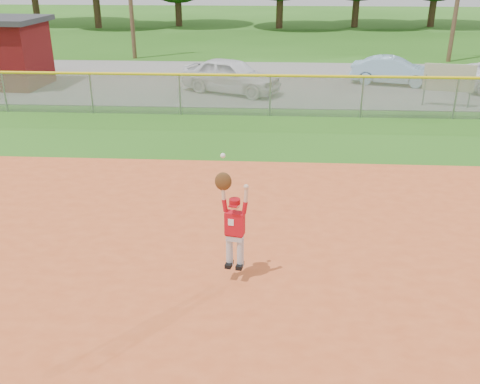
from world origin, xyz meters
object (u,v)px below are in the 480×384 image
car_blue (393,71)px  ballplayer (233,222)px  car_white_a (231,75)px  utility_shed (1,52)px  sponsor_sign (449,79)px

car_blue → ballplayer: size_ratio=1.76×
car_white_a → ballplayer: (1.14, -14.67, 0.43)m
car_blue → utility_shed: bearing=109.7°
car_blue → utility_shed: size_ratio=0.88×
utility_shed → sponsor_sign: utility_shed is taller
car_white_a → sponsor_sign: size_ratio=2.31×
car_blue → ballplayer: (-6.13, -16.78, 0.54)m
sponsor_sign → ballplayer: ballplayer is taller
car_white_a → ballplayer: 14.72m
utility_shed → sponsor_sign: size_ratio=2.27×
car_blue → car_white_a: bearing=121.4°
car_white_a → car_blue: (7.27, 2.11, -0.12)m
sponsor_sign → ballplayer: bearing=-120.1°
car_white_a → sponsor_sign: bearing=-78.5°
ballplayer → utility_shed: bearing=126.8°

